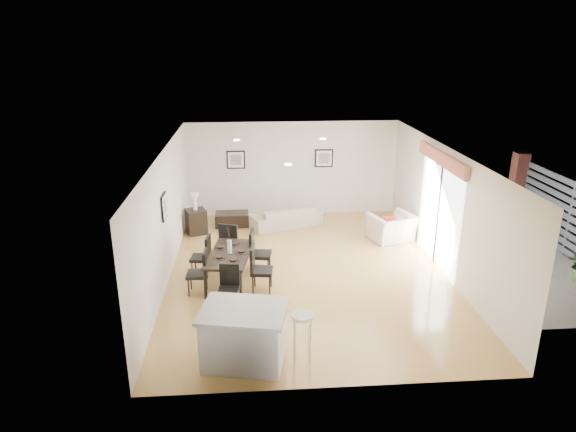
{
  "coord_description": "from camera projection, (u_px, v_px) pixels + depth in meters",
  "views": [
    {
      "loc": [
        -1.22,
        -10.26,
        4.87
      ],
      "look_at": [
        -0.4,
        0.4,
        1.17
      ],
      "focal_mm": 32.0,
      "sensor_mm": 36.0,
      "label": 1
    }
  ],
  "objects": [
    {
      "name": "framed_print_back_left",
      "position": [
        236.0,
        160.0,
        14.43
      ],
      "size": [
        0.52,
        0.04,
        0.52
      ],
      "color": "black",
      "rests_on": "wall_back"
    },
    {
      "name": "wall_left",
      "position": [
        165.0,
        217.0,
        10.69
      ],
      "size": [
        0.04,
        8.0,
        2.7
      ],
      "primitive_type": "cube",
      "color": "silver",
      "rests_on": "ground"
    },
    {
      "name": "wall_back",
      "position": [
        292.0,
        169.0,
        14.68
      ],
      "size": [
        6.0,
        0.04,
        2.7
      ],
      "primitive_type": "cube",
      "color": "silver",
      "rests_on": "ground"
    },
    {
      "name": "side_table",
      "position": [
        196.0,
        221.0,
        13.49
      ],
      "size": [
        0.62,
        0.62,
        0.65
      ],
      "primitive_type": "cube",
      "rotation": [
        0.0,
        0.0,
        0.34
      ],
      "color": "black",
      "rests_on": "ground"
    },
    {
      "name": "dining_chair_head",
      "position": [
        229.0,
        284.0,
        9.73
      ],
      "size": [
        0.43,
        0.43,
        0.85
      ],
      "rotation": [
        0.0,
        0.0,
        -0.13
      ],
      "color": "black",
      "rests_on": "ground"
    },
    {
      "name": "framed_print_left_wall",
      "position": [
        164.0,
        207.0,
        10.41
      ],
      "size": [
        0.04,
        0.52,
        0.52
      ],
      "rotation": [
        0.0,
        0.0,
        1.57
      ],
      "color": "black",
      "rests_on": "wall_left"
    },
    {
      "name": "cushion",
      "position": [
        389.0,
        222.0,
        12.84
      ],
      "size": [
        0.3,
        0.13,
        0.29
      ],
      "primitive_type": "cube",
      "rotation": [
        0.0,
        0.0,
        3.26
      ],
      "color": "#A92415",
      "rests_on": "armchair"
    },
    {
      "name": "dining_chair_foot",
      "position": [
        230.0,
        241.0,
        11.6
      ],
      "size": [
        0.56,
        0.56,
        0.98
      ],
      "rotation": [
        0.0,
        0.0,
        2.81
      ],
      "color": "black",
      "rests_on": "ground"
    },
    {
      "name": "sofa",
      "position": [
        286.0,
        216.0,
        14.0
      ],
      "size": [
        2.09,
        1.42,
        0.57
      ],
      "primitive_type": "imported",
      "rotation": [
        0.0,
        0.0,
        3.52
      ],
      "color": "#9F9681",
      "rests_on": "ground"
    },
    {
      "name": "framed_print_back_right",
      "position": [
        324.0,
        158.0,
        14.61
      ],
      "size": [
        0.52,
        0.04,
        0.52
      ],
      "color": "black",
      "rests_on": "wall_back"
    },
    {
      "name": "dining_chair_wnear",
      "position": [
        201.0,
        270.0,
        10.25
      ],
      "size": [
        0.42,
        0.42,
        0.91
      ],
      "rotation": [
        0.0,
        0.0,
        -1.61
      ],
      "color": "black",
      "rests_on": "ground"
    },
    {
      "name": "kitchen_island",
      "position": [
        244.0,
        335.0,
        8.05
      ],
      "size": [
        1.51,
        1.27,
        0.93
      ],
      "rotation": [
        0.0,
        0.0,
        -0.21
      ],
      "color": "silver",
      "rests_on": "ground"
    },
    {
      "name": "bar_stool",
      "position": [
        302.0,
        320.0,
        8.05
      ],
      "size": [
        0.37,
        0.37,
        0.8
      ],
      "color": "silver",
      "rests_on": "ground"
    },
    {
      "name": "dining_chair_enear",
      "position": [
        258.0,
        266.0,
        10.33
      ],
      "size": [
        0.48,
        0.48,
        0.96
      ],
      "rotation": [
        0.0,
        0.0,
        1.44
      ],
      "color": "black",
      "rests_on": "ground"
    },
    {
      "name": "armchair",
      "position": [
        392.0,
        227.0,
        13.01
      ],
      "size": [
        1.3,
        1.21,
        0.69
      ],
      "primitive_type": "imported",
      "rotation": [
        0.0,
        0.0,
        3.47
      ],
      "color": "beige",
      "rests_on": "ground"
    },
    {
      "name": "table_lamp",
      "position": [
        195.0,
        199.0,
        13.28
      ],
      "size": [
        0.23,
        0.23,
        0.45
      ],
      "color": "white",
      "rests_on": "side_table"
    },
    {
      "name": "courtyard",
      "position": [
        559.0,
        213.0,
        12.31
      ],
      "size": [
        6.0,
        6.0,
        2.0
      ],
      "color": "gray",
      "rests_on": "ground"
    },
    {
      "name": "coffee_table",
      "position": [
        232.0,
        219.0,
        14.09
      ],
      "size": [
        0.92,
        0.56,
        0.36
      ],
      "primitive_type": "cube",
      "rotation": [
        0.0,
        0.0,
        0.01
      ],
      "color": "black",
      "rests_on": "ground"
    },
    {
      "name": "courtyard_plant_b",
      "position": [
        538.0,
        232.0,
        12.66
      ],
      "size": [
        0.44,
        0.44,
        0.73
      ],
      "primitive_type": "imported",
      "rotation": [
        0.0,
        0.0,
        -0.07
      ],
      "color": "#3B5725",
      "rests_on": "ground"
    },
    {
      "name": "dining_chair_efar",
      "position": [
        257.0,
        250.0,
        11.09
      ],
      "size": [
        0.5,
        0.5,
        0.98
      ],
      "rotation": [
        0.0,
        0.0,
        1.44
      ],
      "color": "black",
      "rests_on": "ground"
    },
    {
      "name": "dining_chair_wfar",
      "position": [
        204.0,
        254.0,
        11.01
      ],
      "size": [
        0.46,
        0.46,
        0.9
      ],
      "rotation": [
        0.0,
        0.0,
        -1.7
      ],
      "color": "black",
      "rests_on": "ground"
    },
    {
      "name": "wall_right",
      "position": [
        445.0,
        210.0,
        11.12
      ],
      "size": [
        0.04,
        8.0,
        2.7
      ],
      "primitive_type": "cube",
      "color": "silver",
      "rests_on": "ground"
    },
    {
      "name": "vase",
      "position": [
        229.0,
        243.0,
        10.54
      ],
      "size": [
        0.72,
        1.13,
        0.59
      ],
      "color": "white",
      "rests_on": "dining_table"
    },
    {
      "name": "dining_table",
      "position": [
        230.0,
        256.0,
        10.64
      ],
      "size": [
        1.07,
        1.73,
        0.68
      ],
      "rotation": [
        0.0,
        0.0,
        -0.16
      ],
      "color": "black",
      "rests_on": "ground"
    },
    {
      "name": "ground",
      "position": [
        307.0,
        271.0,
        11.35
      ],
      "size": [
        8.0,
        8.0,
        0.0
      ],
      "primitive_type": "plane",
      "color": "tan",
      "rests_on": "ground"
    },
    {
      "name": "sliding_door",
      "position": [
        440.0,
        193.0,
        11.3
      ],
      "size": [
        0.12,
        2.7,
        2.57
      ],
      "color": "white",
      "rests_on": "wall_right"
    },
    {
      "name": "ceiling",
      "position": [
        309.0,
        151.0,
        10.47
      ],
      "size": [
        6.0,
        8.0,
        0.02
      ],
      "primitive_type": "cube",
      "color": "white",
      "rests_on": "wall_back"
    },
    {
      "name": "wall_front",
      "position": [
        341.0,
        306.0,
        7.14
      ],
      "size": [
        6.0,
        0.04,
        2.7
      ],
      "primitive_type": "cube",
      "color": "silver",
      "rests_on": "ground"
    }
  ]
}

